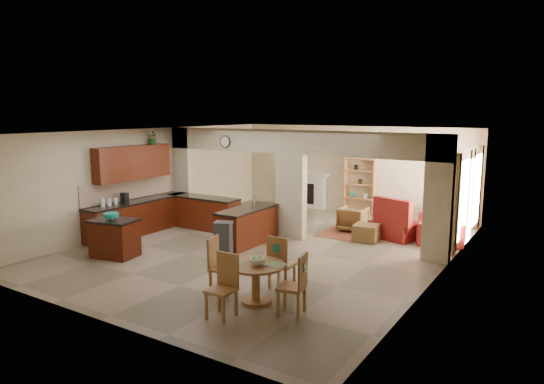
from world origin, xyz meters
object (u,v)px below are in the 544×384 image
Objects in this scene: kitchen_island at (115,238)px; dining_table at (256,276)px; armchair at (353,219)px; sofa at (443,220)px.

kitchen_island is 4.24m from dining_table.
armchair is at bearing 43.92° from kitchen_island.
sofa is at bearing 75.95° from dining_table.
sofa reaches higher than dining_table.
kitchen_island is at bearing 125.39° from sofa.
sofa is 3.86× the size of armchair.
dining_table is 0.36× the size of sofa.
kitchen_island is at bearing 173.27° from dining_table.
armchair is (3.61, 5.13, -0.10)m from kitchen_island.
sofa is at bearing 34.79° from kitchen_island.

